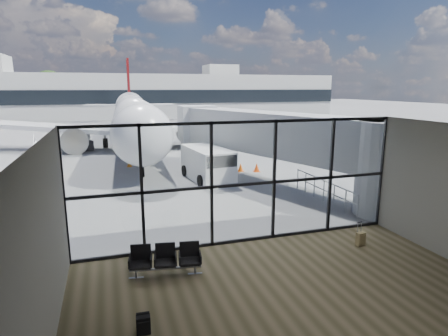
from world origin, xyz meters
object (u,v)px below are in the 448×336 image
seating_row (165,258)px  backpack (143,325)px  airliner (133,116)px  mobile_stairs (46,168)px  belt_loader (82,144)px  suitcase (361,239)px  service_van (208,164)px

seating_row → backpack: size_ratio=4.44×
backpack → airliner: (2.06, 29.83, 2.63)m
mobile_stairs → seating_row: bearing=-75.6°
seating_row → airliner: airliner is taller
backpack → belt_loader: size_ratio=0.13×
suitcase → belt_loader: 27.88m
service_van → mobile_stairs: 10.60m
backpack → service_van: (5.31, 13.90, 0.78)m
airliner → mobile_stairs: (-6.48, -11.73, -2.36)m
seating_row → belt_loader: (-3.67, 25.72, 0.01)m
belt_loader → suitcase: bearing=-85.1°
mobile_stairs → airliner: bearing=56.3°
suitcase → mobile_stairs: (-12.40, 15.42, 0.23)m
seating_row → mobile_stairs: size_ratio=0.71×
service_van → mobile_stairs: (-9.72, 4.20, -0.52)m
suitcase → service_van: service_van is taller
seating_row → belt_loader: size_ratio=0.58×
belt_loader → airliner: bearing=-1.2°
airliner → mobile_stairs: size_ratio=11.94×
airliner → belt_loader: size_ratio=9.83×
service_van → belt_loader: size_ratio=1.28×
seating_row → suitcase: (7.05, -0.01, -0.27)m
suitcase → mobile_stairs: mobile_stairs is taller
airliner → service_van: 16.36m
seating_row → belt_loader: bearing=107.0°
seating_row → service_van: service_van is taller
belt_loader → mobile_stairs: size_ratio=1.21×
airliner → mobile_stairs: bearing=-116.5°
suitcase → airliner: size_ratio=0.02×
airliner → service_van: (3.25, -15.93, -1.85)m
service_van → belt_loader: (-8.04, 14.51, -0.47)m
belt_loader → mobile_stairs: (-1.68, -10.31, -0.05)m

